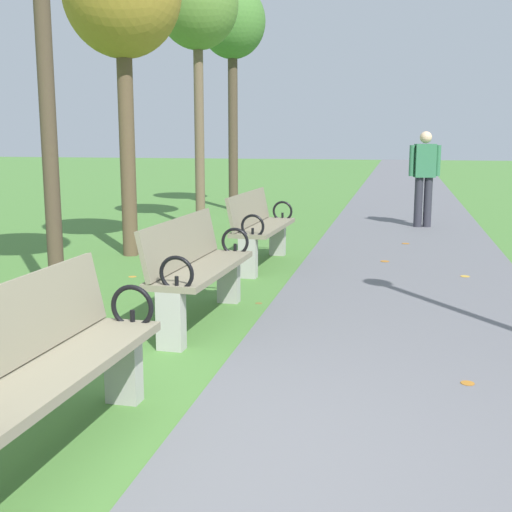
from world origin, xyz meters
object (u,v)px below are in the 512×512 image
Objects in this scene: tree_4 at (197,7)px; park_bench_2 at (197,267)px; tree_5 at (232,26)px; park_bench_1 at (47,365)px; park_bench_3 at (260,226)px; pedestrian_walking at (424,174)px.

park_bench_2 is at bearing -73.43° from tree_4.
park_bench_1 is at bearing -80.63° from tree_5.
tree_4 reaches higher than park_bench_1.
park_bench_2 is 6.58m from tree_4.
tree_4 is at bearing 106.57° from park_bench_2.
park_bench_2 is 1.00× the size of park_bench_3.
tree_4 is at bearing 119.25° from park_bench_3.
tree_4 is at bearing 101.61° from park_bench_1.
park_bench_1 is 11.61m from tree_5.
pedestrian_walking reaches higher than park_bench_2.
park_bench_1 is 0.37× the size of tree_4.
park_bench_2 is at bearing 90.00° from park_bench_1.
park_bench_2 is 9.29m from tree_5.
park_bench_2 and park_bench_3 have the same top height.
park_bench_2 is at bearing -107.66° from pedestrian_walking.
pedestrian_walking is (2.05, 3.85, 0.44)m from park_bench_3.
pedestrian_walking is at bearing -28.02° from tree_5.
tree_5 is (-1.81, 10.99, 3.27)m from park_bench_1.
park_bench_1 is at bearing -90.00° from park_bench_3.
park_bench_3 is 0.37× the size of tree_4.
park_bench_3 is 4.38m from pedestrian_walking.
park_bench_3 is at bearing 90.00° from park_bench_2.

